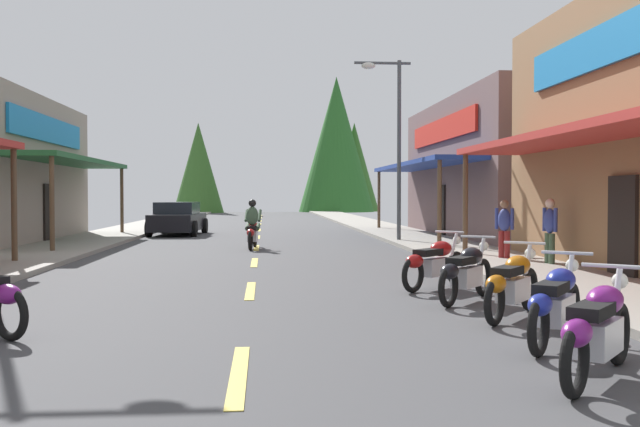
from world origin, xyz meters
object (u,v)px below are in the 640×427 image
motorcycle_parked_right_3 (512,283)px  pedestrian_browsing (550,228)px  parked_car_curbside (178,219)px  motorcycle_parked_right_1 (598,328)px  motorcycle_parked_right_4 (466,272)px  streetlamp_left (2,55)px  motorcycle_parked_right_5 (435,262)px  rider_cruising_lead (253,228)px  motorcycle_parked_right_2 (556,303)px  streetlamp_right (391,125)px  pedestrian_strolling (504,226)px

motorcycle_parked_right_3 → pedestrian_browsing: pedestrian_browsing is taller
motorcycle_parked_right_3 → parked_car_curbside: size_ratio=0.40×
motorcycle_parked_right_1 → motorcycle_parked_right_4: bearing=38.1°
streetlamp_left → motorcycle_parked_right_5: streetlamp_left is taller
pedestrian_browsing → rider_cruising_lead: bearing=-52.3°
pedestrian_browsing → parked_car_curbside: 18.15m
motorcycle_parked_right_2 → motorcycle_parked_right_5: bearing=38.5°
streetlamp_right → parked_car_curbside: size_ratio=1.46×
parked_car_curbside → streetlamp_left: bearing=179.3°
streetlamp_right → motorcycle_parked_right_1: size_ratio=3.79×
motorcycle_parked_right_1 → pedestrian_strolling: bearing=25.3°
streetlamp_right → motorcycle_parked_right_4: (-1.27, -14.11, -3.68)m
streetlamp_right → parked_car_curbside: streetlamp_right is taller
motorcycle_parked_right_4 → pedestrian_browsing: 6.06m
streetlamp_left → parked_car_curbside: bearing=85.5°
motorcycle_parked_right_4 → motorcycle_parked_right_5: (-0.12, 1.63, 0.00)m
streetlamp_right → motorcycle_parked_right_4: size_ratio=3.66×
streetlamp_left → motorcycle_parked_right_2: 11.16m
streetlamp_left → motorcycle_parked_right_1: size_ratio=4.02×
parked_car_curbside → rider_cruising_lead: bearing=-154.5°
pedestrian_strolling → motorcycle_parked_right_1: bearing=-138.5°
rider_cruising_lead → streetlamp_left: bearing=156.3°
pedestrian_browsing → parked_car_curbside: pedestrian_browsing is taller
rider_cruising_lead → pedestrian_strolling: bearing=-123.9°
motorcycle_parked_right_1 → parked_car_curbside: size_ratio=0.39×
streetlamp_left → pedestrian_browsing: 12.27m
motorcycle_parked_right_5 → rider_cruising_lead: (-3.46, 10.00, 0.17)m
streetlamp_left → motorcycle_parked_right_5: size_ratio=4.29×
motorcycle_parked_right_5 → parked_car_curbside: (-6.77, 18.32, 0.20)m
motorcycle_parked_right_3 → rider_cruising_lead: bearing=53.4°
rider_cruising_lead → pedestrian_browsing: size_ratio=1.31×
motorcycle_parked_right_5 → streetlamp_right: bearing=38.1°
motorcycle_parked_right_1 → pedestrian_browsing: pedestrian_browsing is taller
motorcycle_parked_right_4 → streetlamp_right: bearing=32.0°
motorcycle_parked_right_4 → pedestrian_strolling: 7.13m
streetlamp_right → pedestrian_strolling: size_ratio=4.06×
streetlamp_left → streetlamp_right: (9.49, 11.10, -0.22)m
motorcycle_parked_right_5 → motorcycle_parked_right_2: bearing=-133.1°
streetlamp_left → pedestrian_browsing: bearing=9.7°
motorcycle_parked_right_5 → motorcycle_parked_right_4: bearing=-131.2°
motorcycle_parked_right_5 → parked_car_curbside: 19.53m
motorcycle_parked_right_5 → pedestrian_strolling: 5.74m
rider_cruising_lead → motorcycle_parked_right_4: bearing=-158.3°
motorcycle_parked_right_1 → rider_cruising_lead: (-3.42, 16.56, 0.17)m
streetlamp_right → motorcycle_parked_right_1: 19.44m
motorcycle_parked_right_2 → parked_car_curbside: size_ratio=0.41×
streetlamp_left → motorcycle_parked_right_5: (8.09, -1.37, -3.90)m
pedestrian_strolling → motorcycle_parked_right_5: bearing=-155.0°
rider_cruising_lead → parked_car_curbside: 8.95m
motorcycle_parked_right_3 → rider_cruising_lead: rider_cruising_lead is taller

